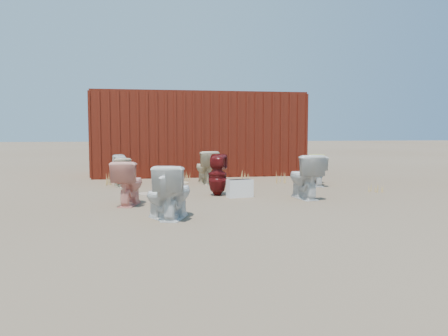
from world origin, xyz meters
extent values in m
plane|color=brown|center=(0.00, 0.00, 0.00)|extent=(100.00, 100.00, 0.00)
cube|color=#4D180C|center=(0.00, 5.20, 1.20)|extent=(6.00, 2.40, 2.40)
imported|color=white|center=(-1.31, -1.61, 0.33)|extent=(0.63, 0.75, 0.67)
imported|color=#F9A28F|center=(-1.83, -0.27, 0.39)|extent=(0.61, 0.84, 0.77)
imported|color=white|center=(-1.12, -1.59, 0.40)|extent=(0.69, 0.89, 0.80)
imported|color=#5F1010|center=(-0.13, 0.60, 0.41)|extent=(0.48, 0.48, 0.83)
imported|color=silver|center=(1.43, -0.09, 0.42)|extent=(0.57, 0.88, 0.85)
imported|color=silver|center=(-2.14, 2.66, 0.37)|extent=(0.42, 0.42, 0.73)
imported|color=beige|center=(-2.14, 2.33, 0.34)|extent=(0.55, 0.75, 0.68)
imported|color=beige|center=(-0.11, 2.62, 0.40)|extent=(0.59, 0.86, 0.81)
imported|color=silver|center=(2.41, 1.72, 0.35)|extent=(0.51, 0.75, 0.71)
imported|color=silver|center=(2.61, 2.19, 0.33)|extent=(0.42, 0.43, 0.66)
ellipsoid|color=yellow|center=(2.41, 1.72, 0.72)|extent=(0.36, 0.45, 0.02)
cube|color=white|center=(0.26, 0.28, 0.17)|extent=(0.53, 0.30, 0.35)
ellipsoid|color=beige|center=(-0.70, 2.81, 0.01)|extent=(0.45, 0.55, 0.02)
ellipsoid|color=tan|center=(-1.51, 0.94, 0.01)|extent=(0.53, 0.58, 0.02)
cone|color=#B58E48|center=(-2.33, 2.76, 0.17)|extent=(0.36, 0.36, 0.33)
cone|color=#B58E48|center=(0.28, 2.84, 0.16)|extent=(0.32, 0.32, 0.32)
cone|color=#B58E48|center=(1.75, 2.50, 0.14)|extent=(0.36, 0.36, 0.28)
cone|color=#B58E48|center=(-0.57, 3.39, 0.12)|extent=(0.30, 0.30, 0.25)
cone|color=#B58E48|center=(1.07, 3.27, 0.13)|extent=(0.34, 0.34, 0.26)
cone|color=#B58E48|center=(3.24, 0.56, 0.10)|extent=(0.28, 0.28, 0.21)
camera|label=1|loc=(-1.49, -7.95, 1.27)|focal=35.00mm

